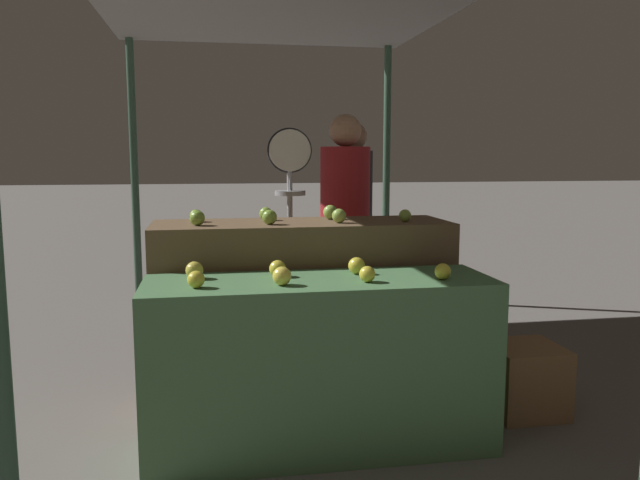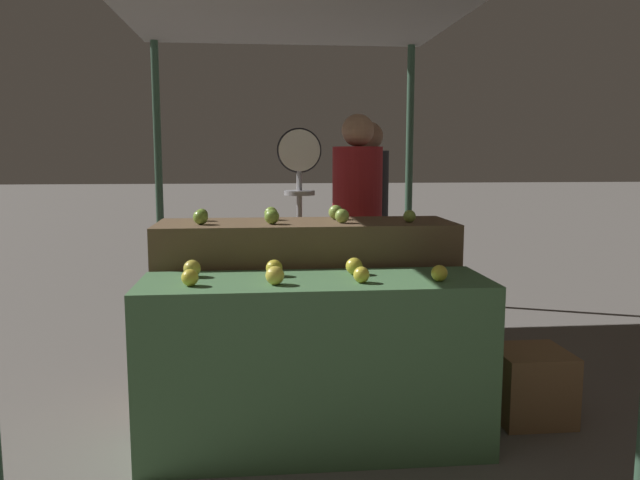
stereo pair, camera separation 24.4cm
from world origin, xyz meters
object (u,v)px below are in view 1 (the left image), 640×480
object	(u,v)px
person_customer_left	(352,212)
wooden_crate_side	(525,379)
person_vendor_at_scale	(345,218)
produce_scale	(289,195)

from	to	relation	value
person_customer_left	wooden_crate_side	size ratio (longest dim) A/B	4.40
person_vendor_at_scale	person_customer_left	xyz separation A→B (m)	(0.16, 0.48, -0.01)
person_vendor_at_scale	person_customer_left	distance (m)	0.51
person_vendor_at_scale	person_customer_left	world-z (taller)	person_vendor_at_scale
person_vendor_at_scale	person_customer_left	bearing A→B (deg)	-125.71
produce_scale	person_vendor_at_scale	xyz separation A→B (m)	(0.43, 0.28, -0.18)
person_customer_left	wooden_crate_side	world-z (taller)	person_customer_left
produce_scale	wooden_crate_side	bearing A→B (deg)	-37.62
produce_scale	wooden_crate_side	distance (m)	1.82
produce_scale	wooden_crate_side	xyz separation A→B (m)	(1.21, -0.93, -0.99)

